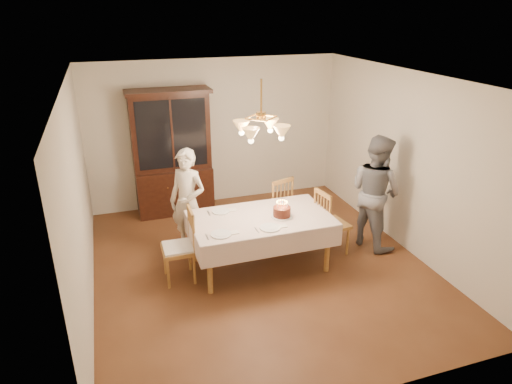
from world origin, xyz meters
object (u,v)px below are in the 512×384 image
object	(u,v)px
elderly_woman	(188,202)
birthday_cake	(282,212)
dining_table	(261,222)
chair_far_side	(275,209)
china_hutch	(172,155)

from	to	relation	value
elderly_woman	birthday_cake	world-z (taller)	elderly_woman
elderly_woman	birthday_cake	size ratio (longest dim) A/B	5.26
dining_table	chair_far_side	bearing A→B (deg)	57.57
elderly_woman	birthday_cake	bearing A→B (deg)	7.56
chair_far_side	birthday_cake	world-z (taller)	chair_far_side
elderly_woman	china_hutch	bearing A→B (deg)	132.53
china_hutch	elderly_woman	size ratio (longest dim) A/B	1.37
china_hutch	birthday_cake	bearing A→B (deg)	-64.56
dining_table	china_hutch	world-z (taller)	china_hutch
china_hutch	birthday_cake	world-z (taller)	china_hutch
china_hutch	elderly_woman	bearing A→B (deg)	-90.95
china_hutch	elderly_woman	distance (m)	1.53
dining_table	birthday_cake	xyz separation A→B (m)	(0.28, -0.08, 0.14)
china_hutch	chair_far_side	bearing A→B (deg)	-46.43
dining_table	birthday_cake	world-z (taller)	birthday_cake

